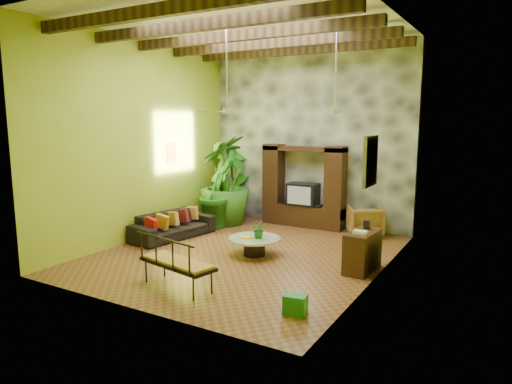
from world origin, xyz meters
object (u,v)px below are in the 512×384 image
Objects in this scene: sofa at (173,225)px; coffee_table at (254,244)px; side_console at (362,251)px; ceiling_fan_back at (335,102)px; tall_plant_b at (216,193)px; wicker_armchair at (365,221)px; tall_plant_a at (233,180)px; entertainment_center at (303,192)px; ceiling_fan_front at (227,101)px; tall_plant_c at (225,180)px; iron_bench at (174,260)px; green_bin at (295,304)px.

sofa reaches higher than coffee_table.
side_console reaches higher than coffee_table.
tall_plant_b is (-3.68, 0.59, -2.42)m from ceiling_fan_back.
wicker_armchair is (0.27, 1.74, -3.02)m from ceiling_fan_back.
tall_plant_a reaches higher than side_console.
tall_plant_a is 2.00× the size of coffee_table.
ceiling_fan_front reaches higher than entertainment_center.
entertainment_center reaches higher than side_console.
ceiling_fan_back is at bearing 41.63° from ceiling_fan_front.
ceiling_fan_back is 2.19× the size of wicker_armchair.
coffee_table is (2.27, -2.23, -1.03)m from tall_plant_c.
ceiling_fan_back is 3.49m from wicker_armchair.
green_bin is at bearing 14.52° from iron_bench.
coffee_table is 0.71× the size of iron_bench.
sofa is at bearing -166.55° from ceiling_fan_back.
side_console is (2.85, 0.57, -3.00)m from ceiling_fan_front.
wicker_armchair is 0.52× the size of iron_bench.
tall_plant_b is 6.13m from green_bin.
wicker_armchair is (1.87, -0.20, -0.58)m from entertainment_center.
ceiling_fan_front is 2.19× the size of wicker_armchair.
green_bin is (-0.29, -2.53, -0.25)m from side_console.
tall_plant_c is 5.20m from side_console.
tall_plant_b is 5.52× the size of green_bin.
sofa is (-3.94, -0.94, -3.07)m from ceiling_fan_back.
ceiling_fan_front is 4.17m from side_console.
ceiling_fan_front is 3.77m from tall_plant_b.
side_console is at bearing -48.20° from entertainment_center.
ceiling_fan_front reaches higher than sofa.
side_console is (2.65, -2.96, -0.56)m from entertainment_center.
tall_plant_a is at bearing 153.00° from side_console.
entertainment_center is 0.93× the size of tall_plant_c.
tall_plant_c is at bearing 133.79° from green_bin.
side_console is (0.78, -2.76, 0.02)m from wicker_armchair.
tall_plant_a is at bearing 110.80° from tall_plant_c.
green_bin is (2.36, -5.49, -0.81)m from entertainment_center.
side_console is at bearing -23.72° from tall_plant_c.
tall_plant_b is at bearing -1.18° from sofa.
tall_plant_a is at bearing 124.44° from iron_bench.
wicker_armchair is 5.73m from iron_bench.
ceiling_fan_back is at bearing -9.16° from tall_plant_b.
side_console reaches higher than sofa.
iron_bench is at bearing -83.51° from ceiling_fan_front.
tall_plant_c reaches higher than green_bin.
wicker_armchair is at bearing -2.86° from tall_plant_a.
tall_plant_a reaches higher than iron_bench.
ceiling_fan_back reaches higher than sofa.
green_bin is at bearing -47.93° from coffee_table.
iron_bench is 1.62× the size of side_console.
ceiling_fan_back is (1.60, -1.94, 2.44)m from entertainment_center.
ceiling_fan_front is at bearing 142.63° from green_bin.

